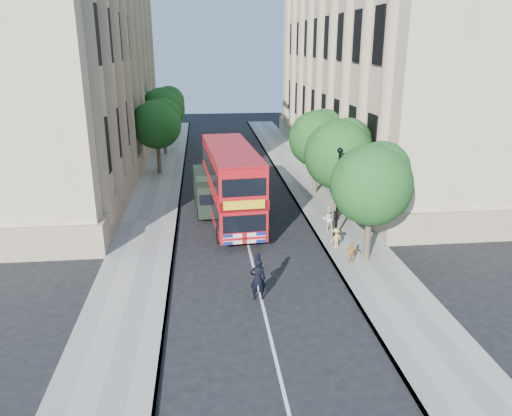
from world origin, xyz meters
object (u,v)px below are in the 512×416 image
object	(u,v)px
lamp_post	(338,197)
double_decker_bus	(231,182)
box_van	(210,193)
woman_pedestrian	(328,219)
police_constable	(258,279)

from	to	relation	value
lamp_post	double_decker_bus	xyz separation A→B (m)	(-5.65, 3.68, 0.01)
box_van	woman_pedestrian	distance (m)	8.13
double_decker_bus	woman_pedestrian	distance (m)	6.26
police_constable	double_decker_bus	bearing A→B (deg)	-86.44
double_decker_bus	box_van	distance (m)	2.65
lamp_post	double_decker_bus	size ratio (longest dim) A/B	0.51
lamp_post	woman_pedestrian	bearing A→B (deg)	98.55
woman_pedestrian	police_constable	bearing A→B (deg)	55.30
double_decker_bus	woman_pedestrian	bearing A→B (deg)	-29.17
lamp_post	double_decker_bus	world-z (taller)	lamp_post
lamp_post	woman_pedestrian	xyz separation A→B (m)	(-0.17, 1.15, -1.65)
box_van	woman_pedestrian	world-z (taller)	box_van
woman_pedestrian	lamp_post	bearing A→B (deg)	97.26
box_van	police_constable	size ratio (longest dim) A/B	2.52
police_constable	woman_pedestrian	size ratio (longest dim) A/B	1.29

